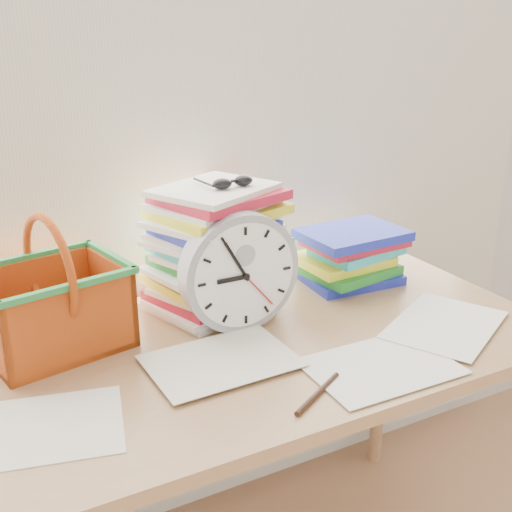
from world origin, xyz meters
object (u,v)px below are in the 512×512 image
clock (239,272)px  paper_stack (214,248)px  basket (51,285)px  desk (244,373)px  book_stack (351,255)px

clock → paper_stack: bearing=89.8°
paper_stack → basket: bearing=-174.8°
paper_stack → desk: bearing=-97.6°
book_stack → basket: 0.79m
book_stack → paper_stack: bearing=177.0°
clock → book_stack: clock is taller
book_stack → clock: bearing=-163.7°
basket → clock: bearing=-25.7°
book_stack → basket: basket is taller
paper_stack → clock: size_ratio=1.12×
desk → paper_stack: 0.31m
paper_stack → basket: (-0.39, -0.04, -0.01)m
desk → basket: size_ratio=4.75×
desk → clock: (0.03, 0.07, 0.21)m
paper_stack → book_stack: (0.39, -0.02, -0.08)m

